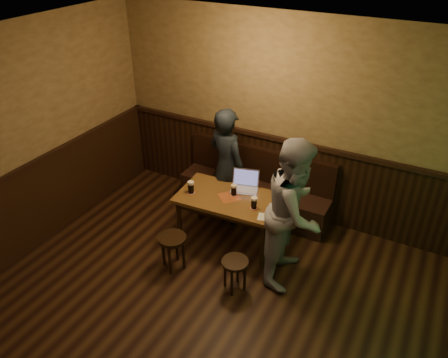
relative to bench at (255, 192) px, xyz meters
name	(u,v)px	position (x,y,z in m)	size (l,w,h in m)	color
room	(166,252)	(0.26, -2.53, 0.89)	(5.04, 6.04, 2.84)	black
bench	(255,192)	(0.00, 0.00, 0.00)	(2.20, 0.50, 0.95)	black
pub_table	(229,203)	(0.00, -0.81, 0.30)	(1.36, 0.83, 0.71)	#503416
stool_left	(173,243)	(-0.37, -1.58, 0.06)	(0.42, 0.42, 0.46)	black
stool_right	(235,267)	(0.46, -1.56, 0.02)	(0.36, 0.36, 0.42)	black
pint_left	(191,187)	(-0.48, -0.96, 0.47)	(0.11, 0.11, 0.17)	#A21A13
pint_mid	(234,190)	(0.02, -0.74, 0.46)	(0.10, 0.10, 0.15)	#A21A13
pint_right	(254,203)	(0.37, -0.89, 0.47)	(0.10, 0.10, 0.15)	#A21A13
laptop	(245,184)	(0.08, -0.54, 0.45)	(0.40, 0.36, 0.24)	silver
menu	(267,217)	(0.60, -0.99, 0.39)	(0.22, 0.15, 0.00)	silver
person_suit	(227,167)	(-0.28, -0.36, 0.53)	(0.61, 0.40, 1.68)	black
person_grey	(295,212)	(0.92, -0.99, 0.59)	(0.87, 0.68, 1.80)	#95959A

